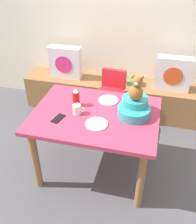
% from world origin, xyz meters
% --- Properties ---
extents(ground_plane, '(8.00, 8.00, 0.00)m').
position_xyz_m(ground_plane, '(0.00, 0.00, 0.00)').
color(ground_plane, '#4C4C51').
extents(back_wall, '(4.40, 0.10, 2.60)m').
position_xyz_m(back_wall, '(0.00, 1.46, 1.30)').
color(back_wall, silver).
rests_on(back_wall, ground_plane).
extents(window_bench, '(2.60, 0.44, 0.46)m').
position_xyz_m(window_bench, '(0.00, 1.19, 0.23)').
color(window_bench, olive).
rests_on(window_bench, ground_plane).
extents(pillow_floral_left, '(0.44, 0.15, 0.44)m').
position_xyz_m(pillow_floral_left, '(-0.73, 1.17, 0.68)').
color(pillow_floral_left, silver).
rests_on(pillow_floral_left, window_bench).
extents(pillow_floral_right, '(0.44, 0.15, 0.44)m').
position_xyz_m(pillow_floral_right, '(0.71, 1.17, 0.68)').
color(pillow_floral_right, silver).
rests_on(pillow_floral_right, window_bench).
extents(book_stack, '(0.20, 0.14, 0.06)m').
position_xyz_m(book_stack, '(0.24, 1.19, 0.49)').
color(book_stack, '#3B8347').
rests_on(book_stack, window_bench).
extents(dining_table, '(1.18, 0.89, 0.74)m').
position_xyz_m(dining_table, '(0.00, 0.00, 0.63)').
color(dining_table, '#B73351').
rests_on(dining_table, ground_plane).
extents(highchair, '(0.34, 0.47, 0.79)m').
position_xyz_m(highchair, '(-0.00, 0.76, 0.52)').
color(highchair, red).
rests_on(highchair, ground_plane).
extents(infant_seat_teal, '(0.30, 0.33, 0.16)m').
position_xyz_m(infant_seat_teal, '(0.35, 0.07, 0.81)').
color(infant_seat_teal, teal).
rests_on(infant_seat_teal, dining_table).
extents(teddy_bear, '(0.13, 0.12, 0.25)m').
position_xyz_m(teddy_bear, '(0.35, 0.07, 1.02)').
color(teddy_bear, '#915D28').
rests_on(teddy_bear, infant_seat_teal).
extents(ketchup_bottle, '(0.07, 0.07, 0.18)m').
position_xyz_m(ketchup_bottle, '(-0.22, 0.09, 0.83)').
color(ketchup_bottle, red).
rests_on(ketchup_bottle, dining_table).
extents(coffee_mug, '(0.12, 0.08, 0.09)m').
position_xyz_m(coffee_mug, '(-0.16, -0.04, 0.79)').
color(coffee_mug, silver).
rests_on(coffee_mug, dining_table).
extents(dinner_plate_near, '(0.20, 0.20, 0.01)m').
position_xyz_m(dinner_plate_near, '(0.05, -0.16, 0.75)').
color(dinner_plate_near, white).
rests_on(dinner_plate_near, dining_table).
extents(dinner_plate_far, '(0.20, 0.20, 0.01)m').
position_xyz_m(dinner_plate_far, '(0.07, 0.25, 0.75)').
color(dinner_plate_far, white).
rests_on(dinner_plate_far, dining_table).
extents(cell_phone, '(0.10, 0.16, 0.01)m').
position_xyz_m(cell_phone, '(-0.31, -0.17, 0.74)').
color(cell_phone, black).
rests_on(cell_phone, dining_table).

